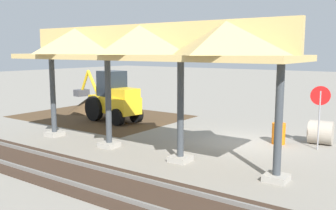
{
  "coord_description": "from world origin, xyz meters",
  "views": [
    {
      "loc": [
        -6.41,
        14.6,
        3.94
      ],
      "look_at": [
        2.83,
        1.54,
        1.6
      ],
      "focal_mm": 40.0,
      "sensor_mm": 36.0,
      "label": 1
    }
  ],
  "objects_px": {
    "backhoe": "(113,99)",
    "traffic_barrel": "(279,133)",
    "stop_sign": "(320,104)",
    "concrete_pipe": "(321,132)"
  },
  "relations": [
    {
      "from": "backhoe",
      "to": "traffic_barrel",
      "type": "distance_m",
      "value": 9.42
    },
    {
      "from": "stop_sign",
      "to": "traffic_barrel",
      "type": "bearing_deg",
      "value": -0.31
    },
    {
      "from": "stop_sign",
      "to": "traffic_barrel",
      "type": "xyz_separation_m",
      "value": [
        1.6,
        -0.01,
        -1.4
      ]
    },
    {
      "from": "traffic_barrel",
      "to": "concrete_pipe",
      "type": "bearing_deg",
      "value": -144.69
    },
    {
      "from": "concrete_pipe",
      "to": "traffic_barrel",
      "type": "height_order",
      "value": "concrete_pipe"
    },
    {
      "from": "stop_sign",
      "to": "traffic_barrel",
      "type": "distance_m",
      "value": 2.13
    },
    {
      "from": "stop_sign",
      "to": "backhoe",
      "type": "relative_size",
      "value": 0.48
    },
    {
      "from": "concrete_pipe",
      "to": "stop_sign",
      "type": "bearing_deg",
      "value": 97.98
    },
    {
      "from": "stop_sign",
      "to": "concrete_pipe",
      "type": "height_order",
      "value": "stop_sign"
    },
    {
      "from": "stop_sign",
      "to": "concrete_pipe",
      "type": "xyz_separation_m",
      "value": [
        0.15,
        -1.04,
        -1.35
      ]
    }
  ]
}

